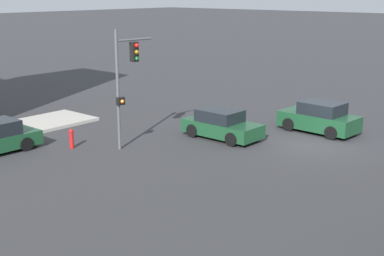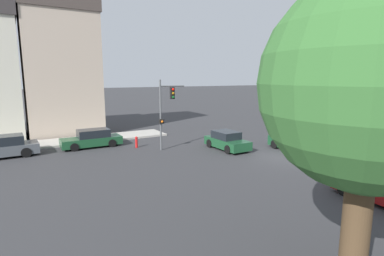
{
  "view_description": "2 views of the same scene",
  "coord_description": "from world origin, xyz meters",
  "px_view_note": "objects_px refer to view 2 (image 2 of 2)",
  "views": [
    {
      "loc": [
        -11.71,
        22.43,
        7.16
      ],
      "look_at": [
        2.64,
        5.88,
        1.5
      ],
      "focal_mm": 50.0,
      "sensor_mm": 36.0,
      "label": 1
    },
    {
      "loc": [
        -14.5,
        16.31,
        5.65
      ],
      "look_at": [
        3.26,
        5.72,
        2.14
      ],
      "focal_mm": 28.0,
      "sensor_mm": 36.0,
      "label": 2
    }
  ],
  "objects_px": {
    "crossing_car_0": "(380,187)",
    "fire_hydrant": "(136,142)",
    "parked_car_0": "(92,139)",
    "crossing_car_3": "(295,141)",
    "crossing_car_1": "(227,141)",
    "street_tree": "(370,86)",
    "parked_car_1": "(2,147)",
    "traffic_signal": "(166,105)"
  },
  "relations": [
    {
      "from": "crossing_car_0",
      "to": "fire_hydrant",
      "type": "bearing_deg",
      "value": -157.97
    },
    {
      "from": "street_tree",
      "to": "parked_car_0",
      "type": "height_order",
      "value": "street_tree"
    },
    {
      "from": "traffic_signal",
      "to": "parked_car_1",
      "type": "relative_size",
      "value": 1.15
    },
    {
      "from": "traffic_signal",
      "to": "parked_car_1",
      "type": "height_order",
      "value": "traffic_signal"
    },
    {
      "from": "street_tree",
      "to": "parked_car_0",
      "type": "distance_m",
      "value": 21.36
    },
    {
      "from": "fire_hydrant",
      "to": "street_tree",
      "type": "bearing_deg",
      "value": 177.49
    },
    {
      "from": "street_tree",
      "to": "crossing_car_1",
      "type": "relative_size",
      "value": 2.06
    },
    {
      "from": "street_tree",
      "to": "traffic_signal",
      "type": "bearing_deg",
      "value": -8.95
    },
    {
      "from": "street_tree",
      "to": "fire_hydrant",
      "type": "distance_m",
      "value": 19.3
    },
    {
      "from": "fire_hydrant",
      "to": "parked_car_1",
      "type": "bearing_deg",
      "value": 77.64
    },
    {
      "from": "parked_car_0",
      "to": "parked_car_1",
      "type": "xyz_separation_m",
      "value": [
        -0.03,
        6.23,
        0.05
      ]
    },
    {
      "from": "crossing_car_3",
      "to": "parked_car_0",
      "type": "bearing_deg",
      "value": 57.42
    },
    {
      "from": "traffic_signal",
      "to": "parked_car_1",
      "type": "bearing_deg",
      "value": -104.62
    },
    {
      "from": "street_tree",
      "to": "parked_car_0",
      "type": "xyz_separation_m",
      "value": [
        20.7,
        2.23,
        -4.77
      ]
    },
    {
      "from": "crossing_car_1",
      "to": "parked_car_1",
      "type": "height_order",
      "value": "parked_car_1"
    },
    {
      "from": "parked_car_1",
      "to": "fire_hydrant",
      "type": "relative_size",
      "value": 5.2
    },
    {
      "from": "parked_car_1",
      "to": "crossing_car_1",
      "type": "bearing_deg",
      "value": 156.05
    },
    {
      "from": "parked_car_0",
      "to": "crossing_car_0",
      "type": "bearing_deg",
      "value": 116.88
    },
    {
      "from": "traffic_signal",
      "to": "fire_hydrant",
      "type": "xyz_separation_m",
      "value": [
        1.9,
        1.82,
        -3.03
      ]
    },
    {
      "from": "traffic_signal",
      "to": "parked_car_0",
      "type": "bearing_deg",
      "value": -124.25
    },
    {
      "from": "traffic_signal",
      "to": "crossing_car_3",
      "type": "distance_m",
      "value": 10.37
    },
    {
      "from": "crossing_car_0",
      "to": "parked_car_0",
      "type": "relative_size",
      "value": 0.83
    },
    {
      "from": "parked_car_1",
      "to": "parked_car_0",
      "type": "bearing_deg",
      "value": 178.53
    },
    {
      "from": "crossing_car_3",
      "to": "parked_car_0",
      "type": "xyz_separation_m",
      "value": [
        9.39,
        13.25,
        -0.07
      ]
    },
    {
      "from": "crossing_car_1",
      "to": "parked_car_0",
      "type": "relative_size",
      "value": 0.84
    },
    {
      "from": "crossing_car_0",
      "to": "parked_car_1",
      "type": "distance_m",
      "value": 23.46
    },
    {
      "from": "traffic_signal",
      "to": "fire_hydrant",
      "type": "relative_size",
      "value": 5.96
    },
    {
      "from": "crossing_car_0",
      "to": "fire_hydrant",
      "type": "relative_size",
      "value": 4.26
    },
    {
      "from": "crossing_car_0",
      "to": "crossing_car_1",
      "type": "height_order",
      "value": "crossing_car_0"
    },
    {
      "from": "parked_car_0",
      "to": "street_tree",
      "type": "bearing_deg",
      "value": 96.63
    },
    {
      "from": "street_tree",
      "to": "crossing_car_3",
      "type": "relative_size",
      "value": 2.01
    },
    {
      "from": "crossing_car_0",
      "to": "crossing_car_1",
      "type": "distance_m",
      "value": 11.7
    },
    {
      "from": "parked_car_0",
      "to": "crossing_car_1",
      "type": "bearing_deg",
      "value": 145.76
    },
    {
      "from": "crossing_car_3",
      "to": "crossing_car_1",
      "type": "bearing_deg",
      "value": 56.17
    },
    {
      "from": "crossing_car_0",
      "to": "crossing_car_1",
      "type": "xyz_separation_m",
      "value": [
        11.7,
        -0.12,
        -0.0
      ]
    },
    {
      "from": "crossing_car_0",
      "to": "crossing_car_3",
      "type": "xyz_separation_m",
      "value": [
        8.56,
        -4.34,
        0.07
      ]
    },
    {
      "from": "traffic_signal",
      "to": "crossing_car_0",
      "type": "relative_size",
      "value": 1.4
    },
    {
      "from": "traffic_signal",
      "to": "crossing_car_0",
      "type": "xyz_separation_m",
      "value": [
        -14.0,
        -4.04,
        -2.84
      ]
    },
    {
      "from": "crossing_car_3",
      "to": "parked_car_1",
      "type": "relative_size",
      "value": 0.85
    },
    {
      "from": "crossing_car_1",
      "to": "parked_car_1",
      "type": "relative_size",
      "value": 0.83
    },
    {
      "from": "parked_car_0",
      "to": "fire_hydrant",
      "type": "xyz_separation_m",
      "value": [
        -2.06,
        -3.04,
        -0.19
      ]
    },
    {
      "from": "traffic_signal",
      "to": "crossing_car_1",
      "type": "bearing_deg",
      "value": 65.95
    }
  ]
}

